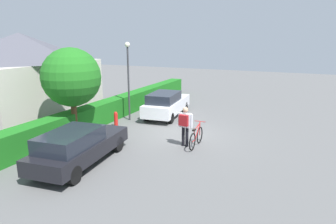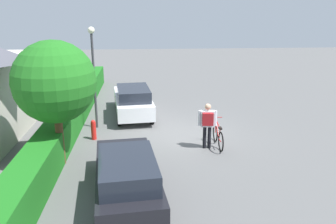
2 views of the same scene
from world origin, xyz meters
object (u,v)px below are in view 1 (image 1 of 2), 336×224
object	(u,v)px
bicycle	(196,138)
street_lamp	(128,71)
person_rider	(185,123)
parked_car_near	(78,146)
tree_kerbside	(71,77)
fire_hydrant	(116,119)
parked_car_far	(166,104)

from	to	relation	value
bicycle	street_lamp	size ratio (longest dim) A/B	0.40
person_rider	street_lamp	xyz separation A→B (m)	(2.69, 4.38, 1.73)
parked_car_near	tree_kerbside	world-z (taller)	tree_kerbside
parked_car_near	street_lamp	xyz separation A→B (m)	(6.08, 1.56, 2.05)
street_lamp	fire_hydrant	size ratio (longest dim) A/B	5.33
parked_car_far	fire_hydrant	size ratio (longest dim) A/B	5.56
tree_kerbside	person_rider	bearing A→B (deg)	-79.82
street_lamp	tree_kerbside	world-z (taller)	street_lamp
parked_car_near	person_rider	bearing A→B (deg)	-39.77
parked_car_far	street_lamp	bearing A→B (deg)	135.73
parked_car_far	bicycle	bearing A→B (deg)	-141.27
parked_car_far	fire_hydrant	xyz separation A→B (m)	(-3.03, 1.50, -0.35)
street_lamp	tree_kerbside	size ratio (longest dim) A/B	1.04
parked_car_near	bicycle	distance (m)	4.87
parked_car_near	bicycle	xyz separation A→B (m)	(3.58, -3.28, -0.33)
parked_car_near	person_rider	distance (m)	4.43
street_lamp	parked_car_far	bearing A→B (deg)	-44.27
bicycle	person_rider	world-z (taller)	person_rider
person_rider	fire_hydrant	distance (m)	4.56
bicycle	street_lamp	world-z (taller)	street_lamp
parked_car_far	tree_kerbside	distance (m)	6.04
bicycle	person_rider	xyz separation A→B (m)	(-0.18, 0.45, 0.65)
tree_kerbside	fire_hydrant	size ratio (longest dim) A/B	5.11
parked_car_near	fire_hydrant	distance (m)	4.89
tree_kerbside	fire_hydrant	xyz separation A→B (m)	(2.17, -0.80, -2.39)
parked_car_near	street_lamp	bearing A→B (deg)	14.36
parked_car_near	parked_car_far	distance (m)	7.68
tree_kerbside	fire_hydrant	world-z (taller)	tree_kerbside
parked_car_far	fire_hydrant	world-z (taller)	parked_car_far
parked_car_far	bicycle	xyz separation A→B (m)	(-4.10, -3.28, -0.36)
street_lamp	tree_kerbside	distance (m)	3.68
tree_kerbside	fire_hydrant	distance (m)	3.33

